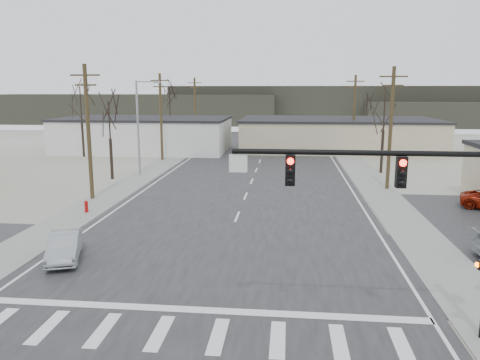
{
  "coord_description": "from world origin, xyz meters",
  "views": [
    {
      "loc": [
        3.22,
        -21.24,
        8.17
      ],
      "look_at": [
        0.25,
        7.37,
        2.6
      ],
      "focal_mm": 35.0,
      "sensor_mm": 36.0,
      "label": 1
    }
  ],
  "objects_px": {
    "fire_hydrant": "(86,207)",
    "sedan_crossing": "(65,246)",
    "car_far_a": "(268,139)",
    "car_far_b": "(255,141)",
    "traffic_signal_mast": "(435,201)"
  },
  "relations": [
    {
      "from": "fire_hydrant",
      "to": "car_far_a",
      "type": "distance_m",
      "value": 41.49
    },
    {
      "from": "traffic_signal_mast",
      "to": "fire_hydrant",
      "type": "xyz_separation_m",
      "value": [
        -18.09,
        14.2,
        -4.22
      ]
    },
    {
      "from": "traffic_signal_mast",
      "to": "car_far_b",
      "type": "relative_size",
      "value": 2.06
    },
    {
      "from": "traffic_signal_mast",
      "to": "sedan_crossing",
      "type": "bearing_deg",
      "value": 159.91
    },
    {
      "from": "traffic_signal_mast",
      "to": "car_far_b",
      "type": "xyz_separation_m",
      "value": [
        -9.54,
        52.78,
        -3.89
      ]
    },
    {
      "from": "sedan_crossing",
      "to": "traffic_signal_mast",
      "type": "bearing_deg",
      "value": -39.82
    },
    {
      "from": "car_far_b",
      "to": "traffic_signal_mast",
      "type": "bearing_deg",
      "value": -90.94
    },
    {
      "from": "traffic_signal_mast",
      "to": "fire_hydrant",
      "type": "bearing_deg",
      "value": 141.87
    },
    {
      "from": "fire_hydrant",
      "to": "car_far_b",
      "type": "bearing_deg",
      "value": 77.5
    },
    {
      "from": "traffic_signal_mast",
      "to": "car_far_b",
      "type": "bearing_deg",
      "value": 100.25
    },
    {
      "from": "car_far_a",
      "to": "car_far_b",
      "type": "distance_m",
      "value": 2.42
    },
    {
      "from": "car_far_b",
      "to": "sedan_crossing",
      "type": "bearing_deg",
      "value": -108.27
    },
    {
      "from": "fire_hydrant",
      "to": "car_far_a",
      "type": "height_order",
      "value": "car_far_a"
    },
    {
      "from": "fire_hydrant",
      "to": "sedan_crossing",
      "type": "distance_m",
      "value": 8.99
    },
    {
      "from": "traffic_signal_mast",
      "to": "car_far_a",
      "type": "relative_size",
      "value": 1.51
    }
  ]
}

